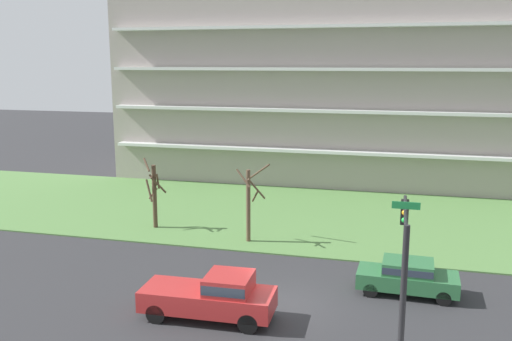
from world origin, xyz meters
TOP-DOWN VIEW (x-y plane):
  - ground at (0.00, 0.00)m, footprint 160.00×160.00m
  - grass_lawn_strip at (0.00, 14.00)m, footprint 80.00×16.00m
  - apartment_building at (0.00, 27.44)m, footprint 39.59×11.83m
  - tree_far_left at (-9.94, 8.82)m, footprint 1.45×1.21m
  - tree_left at (-3.52, 7.73)m, footprint 1.85×2.16m
  - pickup_red_near_left at (-2.41, -1.99)m, footprint 5.46×2.16m
  - sedan_green_center_left at (5.21, 2.50)m, footprint 4.46×1.94m
  - traffic_signal_mast at (4.86, -4.82)m, footprint 0.90×5.13m

SIDE VIEW (x-z plane):
  - ground at x=0.00m, z-range 0.00..0.00m
  - grass_lawn_strip at x=0.00m, z-range 0.00..0.08m
  - sedan_green_center_left at x=5.21m, z-range 0.09..1.66m
  - pickup_red_near_left at x=-2.41m, z-range 0.04..1.99m
  - tree_far_left at x=-9.94m, z-range 0.02..4.49m
  - tree_left at x=-3.52m, z-range 0.15..4.77m
  - traffic_signal_mast at x=4.86m, z-range 1.10..6.96m
  - apartment_building at x=0.00m, z-range 0.00..16.13m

